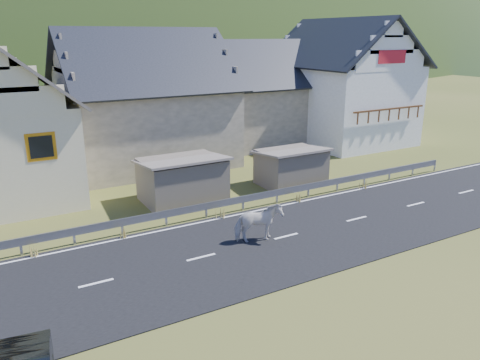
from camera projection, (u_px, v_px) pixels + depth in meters
ground at (286, 237)px, 19.96m from camera, size 160.00×160.00×0.00m
road at (286, 237)px, 19.95m from camera, size 60.00×7.00×0.04m
lane_markings at (286, 236)px, 19.94m from camera, size 60.00×6.60×0.01m
guardrail at (243, 200)px, 22.85m from camera, size 28.10×0.09×0.75m
shed_left at (182, 180)px, 24.08m from camera, size 4.30×3.30×2.40m
shed_right at (291, 167)px, 26.76m from camera, size 3.80×2.90×2.20m
house_stone_a at (144, 93)px, 30.56m from camera, size 10.80×9.80×8.90m
house_stone_b at (258, 88)px, 37.06m from camera, size 9.80×8.80×8.10m
house_white at (342, 77)px, 37.15m from camera, size 8.80×10.80×9.70m
mountain at (23, 113)px, 177.71m from camera, size 440.00×280.00×260.00m
horse at (258, 223)px, 19.23m from camera, size 1.26×2.08×1.64m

